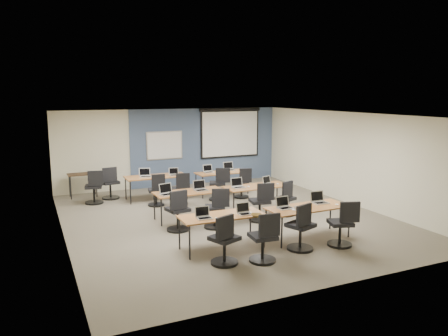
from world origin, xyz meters
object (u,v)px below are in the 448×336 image
training_table_back_left (156,177)px  training_table_back_right (222,173)px  task_chair_0 (225,244)px  laptop_10 (209,170)px  laptop_2 (284,205)px  task_chair_10 (219,187)px  training_table_front_right (308,208)px  training_table_mid_right (257,187)px  whiteboard (165,146)px  task_chair_3 (342,227)px  spare_chair_b (94,190)px  task_chair_4 (178,214)px  laptop_9 (174,173)px  task_chair_5 (216,212)px  laptop_0 (204,215)px  laptop_7 (268,183)px  task_chair_11 (243,186)px  laptop_5 (200,188)px  laptop_6 (238,185)px  task_chair_2 (301,231)px  task_chair_1 (264,242)px  task_chair_6 (261,205)px  task_chair_7 (286,201)px  laptop_1 (244,211)px  utility_table (82,177)px  laptop_11 (229,168)px  task_chair_8 (157,193)px  training_table_mid_left (189,193)px  task_chair_9 (180,192)px  laptop_3 (319,200)px  projector_screen (230,130)px  training_table_front_left (222,217)px  spare_chair_a (110,186)px

training_table_back_left → training_table_back_right: bearing=-5.0°
task_chair_0 → laptop_10: bearing=48.9°
laptop_2 → task_chair_10: task_chair_10 is taller
training_table_front_right → laptop_10: laptop_10 is taller
training_table_mid_right → training_table_back_right: 2.32m
whiteboard → task_chair_3: 7.65m
spare_chair_b → task_chair_4: bearing=-56.8°
training_table_back_left → laptop_9: bearing=-11.7°
task_chair_5 → laptop_0: bearing=-100.9°
training_table_back_right → laptop_7: (0.37, -2.30, 0.11)m
training_table_mid_right → task_chair_4: bearing=-164.5°
whiteboard → laptop_7: whiteboard is taller
laptop_7 → task_chair_11: 1.62m
laptop_10 → laptop_5: bearing=-119.5°
laptop_6 → training_table_back_right: bearing=74.1°
task_chair_3 → training_table_back_right: bearing=112.2°
task_chair_2 → laptop_5: bearing=88.5°
task_chair_1 → task_chair_6: 2.75m
task_chair_1 → laptop_2: 1.48m
laptop_10 → training_table_front_right: bearing=-87.7°
task_chair_7 → task_chair_11: bearing=73.9°
laptop_1 → task_chair_7: 2.73m
laptop_5 → utility_table: (-2.55, 3.66, -0.14)m
task_chair_3 → task_chair_5: (-1.96, 2.27, -0.00)m
laptop_11 → utility_table: (-4.51, 1.25, -0.14)m
task_chair_1 → laptop_6: 3.50m
training_table_front_right → task_chair_8: task_chair_8 is taller
training_table_mid_left → task_chair_9: bearing=79.5°
task_chair_6 → task_chair_10: 2.48m
task_chair_9 → laptop_11: (2.04, 1.00, 0.39)m
utility_table → spare_chair_b: (0.20, -1.04, -0.23)m
task_chair_2 → laptop_11: size_ratio=2.92×
laptop_3 → laptop_10: size_ratio=1.12×
task_chair_6 → task_chair_9: 2.75m
task_chair_1 → training_table_mid_right: bearing=68.7°
training_table_back_left → laptop_0: size_ratio=6.16×
training_table_mid_left → training_table_mid_right: size_ratio=1.00×
whiteboard → laptop_0: (-1.15, -6.52, -0.66)m
whiteboard → task_chair_2: 7.35m
training_table_back_left → spare_chair_b: size_ratio=1.85×
projector_screen → training_table_mid_left: 5.25m
training_table_mid_right → task_chair_4: task_chair_4 is taller
laptop_6 → spare_chair_b: spare_chair_b is taller
task_chair_7 → spare_chair_b: size_ratio=0.95×
projector_screen → training_table_front_left: bearing=-116.5°
utility_table → spare_chair_a: bearing=-42.5°
training_table_back_right → laptop_6: laptop_6 is taller
task_chair_8 → laptop_11: bearing=26.3°
task_chair_7 → task_chair_8: size_ratio=1.00×
training_table_front_left → laptop_6: laptop_6 is taller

